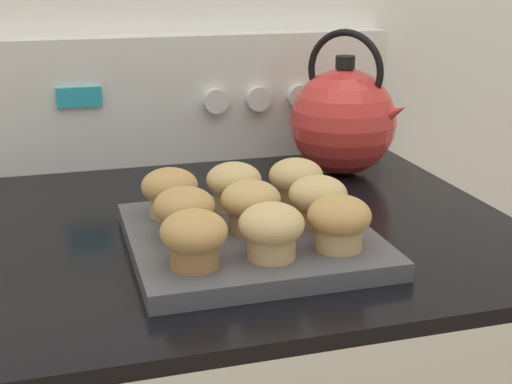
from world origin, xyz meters
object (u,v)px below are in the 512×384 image
at_px(muffin_r2_c0, 170,191).
at_px(tea_kettle, 344,120).
at_px(muffin_r0_c1, 272,229).
at_px(muffin_r2_c2, 296,180).
at_px(muffin_r1_c1, 251,204).
at_px(muffin_r2_c1, 234,185).
at_px(muffin_r0_c0, 194,237).
at_px(muffin_r0_c2, 339,221).
at_px(muffin_r1_c2, 318,199).
at_px(muffin_pan, 250,239).
at_px(muffin_r1_c0, 184,212).

bearing_deg(muffin_r2_c0, tea_kettle, 30.46).
bearing_deg(muffin_r0_c1, muffin_r2_c2, 62.62).
relative_size(muffin_r1_c1, muffin_r2_c1, 1.00).
bearing_deg(muffin_r2_c1, muffin_r0_c0, -117.36).
relative_size(muffin_r0_c0, muffin_r2_c2, 1.00).
bearing_deg(muffin_r2_c1, muffin_r0_c2, -64.29).
distance_m(muffin_r0_c2, muffin_r1_c1, 0.12).
bearing_deg(muffin_r0_c0, muffin_r1_c2, 25.38).
height_order(muffin_r0_c0, muffin_r0_c1, same).
height_order(muffin_pan, muffin_r1_c1, muffin_r1_c1).
bearing_deg(muffin_r1_c2, muffin_r2_c2, 89.74).
bearing_deg(muffin_r0_c1, muffin_r0_c2, 2.64).
relative_size(muffin_r1_c1, muffin_r2_c2, 1.00).
relative_size(muffin_r0_c1, muffin_r1_c1, 1.00).
xyz_separation_m(muffin_r0_c2, muffin_r1_c0, (-0.16, 0.08, 0.00)).
relative_size(muffin_r2_c0, muffin_r2_c2, 1.00).
bearing_deg(muffin_r1_c2, muffin_r0_c1, -136.07).
distance_m(muffin_r1_c0, tea_kettle, 0.42).
xyz_separation_m(muffin_r1_c1, tea_kettle, (0.23, 0.27, 0.03)).
height_order(muffin_r1_c0, muffin_r2_c0, same).
xyz_separation_m(muffin_r0_c0, muffin_r0_c2, (0.17, 0.00, 0.00)).
bearing_deg(muffin_r2_c0, muffin_r1_c0, -87.90).
xyz_separation_m(muffin_r2_c1, tea_kettle, (0.23, 0.18, 0.03)).
height_order(muffin_r0_c1, tea_kettle, tea_kettle).
height_order(muffin_r1_c2, muffin_r2_c1, same).
relative_size(muffin_r1_c0, muffin_r1_c2, 1.00).
xyz_separation_m(muffin_r0_c1, muffin_r0_c2, (0.08, 0.00, 0.00)).
bearing_deg(muffin_r0_c0, muffin_r2_c0, 89.31).
xyz_separation_m(muffin_r2_c0, tea_kettle, (0.32, 0.19, 0.03)).
bearing_deg(muffin_r1_c0, muffin_r0_c2, -26.11).
bearing_deg(muffin_r1_c0, muffin_r0_c0, -93.52).
bearing_deg(muffin_r1_c2, muffin_r1_c0, 179.73).
xyz_separation_m(muffin_r0_c1, muffin_r2_c1, (0.00, 0.17, 0.00)).
xyz_separation_m(muffin_r1_c2, muffin_r2_c0, (-0.17, 0.08, 0.00)).
height_order(muffin_r0_c0, muffin_r2_c1, same).
xyz_separation_m(muffin_r2_c2, tea_kettle, (0.15, 0.19, 0.03)).
relative_size(muffin_r1_c2, muffin_r2_c1, 1.00).
bearing_deg(muffin_pan, muffin_r2_c2, 43.07).
relative_size(muffin_r1_c0, muffin_r2_c1, 1.00).
bearing_deg(muffin_r1_c0, muffin_r2_c0, 92.10).
distance_m(muffin_r0_c1, muffin_r1_c0, 0.12).
height_order(muffin_r1_c1, tea_kettle, tea_kettle).
relative_size(muffin_r1_c0, muffin_r2_c2, 1.00).
bearing_deg(muffin_pan, muffin_r1_c0, -178.58).
bearing_deg(muffin_r0_c0, tea_kettle, 47.86).
height_order(muffin_pan, muffin_r2_c1, muffin_r2_c1).
bearing_deg(muffin_r0_c0, muffin_r0_c2, 0.95).
height_order(muffin_r1_c1, muffin_r2_c2, same).
bearing_deg(muffin_pan, muffin_r2_c1, 88.92).
xyz_separation_m(muffin_r0_c0, muffin_r0_c1, (0.09, -0.00, 0.00)).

